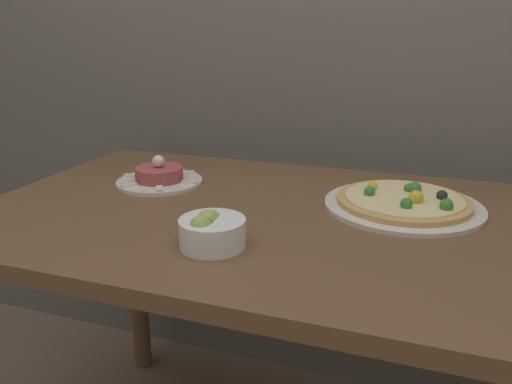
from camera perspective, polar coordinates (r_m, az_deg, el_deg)
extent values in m
cube|color=brown|center=(1.10, 3.92, -3.34)|extent=(1.40, 0.81, 0.03)
cylinder|color=brown|center=(1.80, -13.52, -8.79)|extent=(0.06, 0.06, 0.76)
cylinder|color=silver|center=(1.17, 16.45, -1.50)|extent=(0.35, 0.35, 0.01)
cylinder|color=tan|center=(1.17, 16.49, -0.99)|extent=(0.30, 0.30, 0.01)
cylinder|color=beige|center=(1.17, 16.53, -0.61)|extent=(0.26, 0.26, 0.00)
sphere|color=black|center=(1.18, 20.49, -0.39)|extent=(0.02, 0.02, 0.02)
sphere|color=gold|center=(1.21, 13.16, 0.72)|extent=(0.02, 0.02, 0.02)
sphere|color=#387F33|center=(1.21, 17.06, 0.44)|extent=(0.02, 0.02, 0.02)
sphere|color=#387F33|center=(1.21, 17.70, 0.42)|extent=(0.03, 0.03, 0.03)
sphere|color=#387F33|center=(1.11, 20.94, -1.40)|extent=(0.03, 0.03, 0.03)
sphere|color=#387F33|center=(1.16, 12.86, 0.05)|extent=(0.03, 0.03, 0.03)
sphere|color=#387F33|center=(1.10, 16.80, -1.31)|extent=(0.03, 0.03, 0.03)
sphere|color=gold|center=(1.14, 17.81, -0.61)|extent=(0.03, 0.03, 0.03)
cylinder|color=silver|center=(1.33, -10.95, 1.16)|extent=(0.22, 0.22, 0.01)
cylinder|color=#A84747|center=(1.32, -11.01, 2.08)|extent=(0.12, 0.12, 0.03)
sphere|color=silver|center=(1.31, -11.09, 3.46)|extent=(0.03, 0.03, 0.03)
cube|color=white|center=(1.28, -7.63, 1.14)|extent=(0.04, 0.02, 0.01)
cube|color=white|center=(1.37, -7.84, 2.18)|extent=(0.03, 0.04, 0.01)
cube|color=white|center=(1.41, -10.98, 2.48)|extent=(0.03, 0.04, 0.01)
cube|color=white|center=(1.37, -14.11, 1.82)|extent=(0.04, 0.02, 0.01)
cube|color=white|center=(1.28, -14.30, 0.76)|extent=(0.03, 0.04, 0.01)
cube|color=white|center=(1.24, -10.96, 0.37)|extent=(0.03, 0.04, 0.01)
cylinder|color=white|center=(0.93, -5.00, -4.67)|extent=(0.12, 0.12, 0.05)
sphere|color=#668E42|center=(0.91, -5.56, -3.65)|extent=(0.03, 0.03, 0.03)
sphere|color=#A3B25B|center=(0.90, -6.41, -3.79)|extent=(0.04, 0.04, 0.04)
sphere|color=#A3B25B|center=(0.94, -5.07, -2.90)|extent=(0.03, 0.03, 0.03)
sphere|color=#A3B25B|center=(0.92, -5.63, -3.15)|extent=(0.04, 0.04, 0.04)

